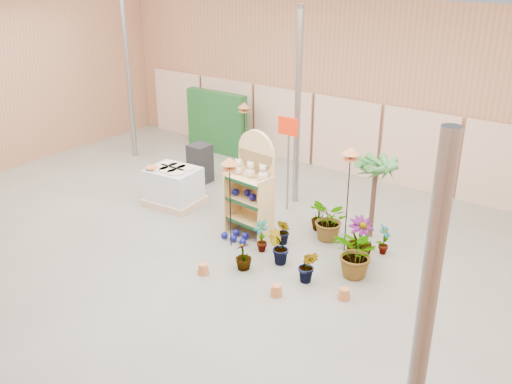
% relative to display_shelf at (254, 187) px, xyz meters
% --- Properties ---
extents(room, '(15.20, 12.10, 4.70)m').
position_rel_display_shelf_xyz_m(room, '(-0.11, -0.77, 1.21)').
color(room, '#676559').
rests_on(room, ground).
extents(display_shelf, '(0.97, 0.67, 2.21)m').
position_rel_display_shelf_xyz_m(display_shelf, '(0.00, 0.00, 0.00)').
color(display_shelf, '#DCB46E').
rests_on(display_shelf, ground).
extents(teddy_bears, '(0.81, 0.21, 0.34)m').
position_rel_display_shelf_xyz_m(teddy_bears, '(0.02, -0.10, 0.39)').
color(teddy_bears, beige).
rests_on(teddy_bears, display_shelf).
extents(gazing_balls_shelf, '(0.81, 0.28, 0.15)m').
position_rel_display_shelf_xyz_m(gazing_balls_shelf, '(-0.00, -0.12, -0.14)').
color(gazing_balls_shelf, navy).
rests_on(gazing_balls_shelf, display_shelf).
extents(gazing_balls_floor, '(0.63, 0.39, 0.15)m').
position_rel_display_shelf_xyz_m(gazing_balls_floor, '(-0.02, -0.57, -0.93)').
color(gazing_balls_floor, navy).
rests_on(gazing_balls_floor, ground).
extents(pallet_stack, '(1.32, 1.13, 0.92)m').
position_rel_display_shelf_xyz_m(pallet_stack, '(-2.34, 0.02, -0.56)').
color(pallet_stack, tan).
rests_on(pallet_stack, ground).
extents(charcoal_planters, '(0.50, 0.50, 1.00)m').
position_rel_display_shelf_xyz_m(charcoal_planters, '(-2.75, 1.43, -0.51)').
color(charcoal_planters, black).
rests_on(charcoal_planters, ground).
extents(trellis_stock, '(2.00, 0.30, 1.80)m').
position_rel_display_shelf_xyz_m(trellis_stock, '(-3.91, 3.52, -0.11)').
color(trellis_stock, '#1A501F').
rests_on(trellis_stock, ground).
extents(offer_sign, '(0.50, 0.08, 2.20)m').
position_rel_display_shelf_xyz_m(offer_sign, '(-0.01, 1.30, 0.56)').
color(offer_sign, gray).
rests_on(offer_sign, ground).
extents(bird_table_front, '(0.34, 0.34, 1.90)m').
position_rel_display_shelf_xyz_m(bird_table_front, '(0.02, -0.81, 0.75)').
color(bird_table_front, black).
rests_on(bird_table_front, ground).
extents(bird_table_right, '(0.34, 0.34, 2.19)m').
position_rel_display_shelf_xyz_m(bird_table_right, '(2.00, 0.33, 1.02)').
color(bird_table_right, black).
rests_on(bird_table_right, ground).
extents(bird_table_back, '(0.34, 0.34, 1.78)m').
position_rel_display_shelf_xyz_m(bird_table_back, '(-2.56, 3.07, 0.64)').
color(bird_table_back, black).
rests_on(bird_table_back, ground).
extents(palm, '(0.70, 0.70, 1.83)m').
position_rel_display_shelf_xyz_m(palm, '(2.13, 1.22, 0.55)').
color(palm, '#4A3125').
rests_on(palm, ground).
extents(potted_plant_0, '(0.42, 0.36, 0.67)m').
position_rel_display_shelf_xyz_m(potted_plant_0, '(0.66, -0.64, -0.67)').
color(potted_plant_0, '#32712F').
rests_on(potted_plant_0, ground).
extents(potted_plant_1, '(0.50, 0.50, 0.71)m').
position_rel_display_shelf_xyz_m(potted_plant_1, '(1.22, -0.86, -0.65)').
color(potted_plant_1, '#32712F').
rests_on(potted_plant_1, ground).
extents(potted_plant_3, '(0.71, 0.71, 0.91)m').
position_rel_display_shelf_xyz_m(potted_plant_3, '(2.41, 0.11, -0.55)').
color(potted_plant_3, '#32712F').
rests_on(potted_plant_3, ground).
extents(potted_plant_4, '(0.23, 0.34, 0.63)m').
position_rel_display_shelf_xyz_m(potted_plant_4, '(2.67, 0.68, -0.69)').
color(potted_plant_4, '#32712F').
rests_on(potted_plant_4, ground).
extents(potted_plant_5, '(0.40, 0.37, 0.58)m').
position_rel_display_shelf_xyz_m(potted_plant_5, '(0.87, -0.15, -0.72)').
color(potted_plant_5, '#32712F').
rests_on(potted_plant_5, ground).
extents(potted_plant_6, '(1.09, 1.06, 0.92)m').
position_rel_display_shelf_xyz_m(potted_plant_6, '(1.53, 0.56, -0.55)').
color(potted_plant_6, '#32712F').
rests_on(potted_plant_6, ground).
extents(potted_plant_7, '(0.40, 0.40, 0.56)m').
position_rel_display_shelf_xyz_m(potted_plant_7, '(0.79, -1.40, -0.73)').
color(potted_plant_7, '#32712F').
rests_on(potted_plant_7, ground).
extents(potted_plant_9, '(0.43, 0.38, 0.66)m').
position_rel_display_shelf_xyz_m(potted_plant_9, '(2.01, -1.09, -0.68)').
color(potted_plant_9, '#32712F').
rests_on(potted_plant_9, ground).
extents(potted_plant_10, '(1.02, 0.94, 0.96)m').
position_rel_display_shelf_xyz_m(potted_plant_10, '(2.64, -0.40, -0.53)').
color(potted_plant_10, '#32712F').
rests_on(potted_plant_10, ground).
extents(potted_plant_11, '(0.45, 0.45, 0.58)m').
position_rel_display_shelf_xyz_m(potted_plant_11, '(1.10, 0.85, -0.72)').
color(potted_plant_11, '#32712F').
rests_on(potted_plant_11, ground).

